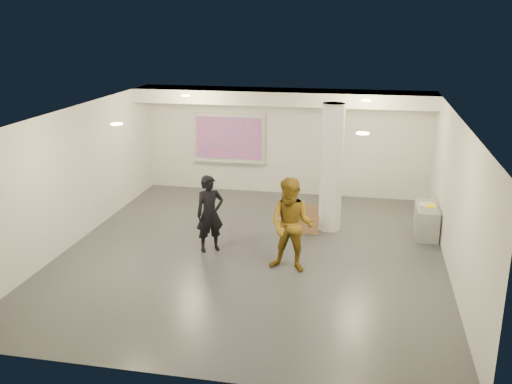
% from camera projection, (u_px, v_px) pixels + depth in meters
% --- Properties ---
extents(floor, '(8.00, 9.00, 0.01)m').
position_uv_depth(floor, '(252.00, 253.00, 12.20)').
color(floor, '#37393F').
rests_on(floor, ground).
extents(ceiling, '(8.00, 9.00, 0.01)m').
position_uv_depth(ceiling, '(252.00, 114.00, 11.32)').
color(ceiling, silver).
rests_on(ceiling, floor).
extents(wall_back, '(8.00, 0.01, 3.00)m').
position_uv_depth(wall_back, '(285.00, 142.00, 15.98)').
color(wall_back, silver).
rests_on(wall_back, floor).
extents(wall_front, '(8.00, 0.01, 3.00)m').
position_uv_depth(wall_front, '(183.00, 280.00, 7.54)').
color(wall_front, silver).
rests_on(wall_front, floor).
extents(wall_left, '(0.01, 9.00, 3.00)m').
position_uv_depth(wall_left, '(74.00, 176.00, 12.51)').
color(wall_left, silver).
rests_on(wall_left, floor).
extents(wall_right, '(0.01, 9.00, 3.00)m').
position_uv_depth(wall_right, '(455.00, 198.00, 11.01)').
color(wall_right, silver).
rests_on(wall_right, floor).
extents(soffit_band, '(8.00, 1.10, 0.36)m').
position_uv_depth(soffit_band, '(282.00, 97.00, 15.08)').
color(soffit_band, white).
rests_on(soffit_band, ceiling).
extents(downlight_nw, '(0.22, 0.22, 0.02)m').
position_uv_depth(downlight_nw, '(186.00, 96.00, 14.09)').
color(downlight_nw, '#FFD382').
rests_on(downlight_nw, ceiling).
extents(downlight_ne, '(0.22, 0.22, 0.02)m').
position_uv_depth(downlight_ne, '(366.00, 101.00, 13.26)').
color(downlight_ne, '#FFD382').
rests_on(downlight_ne, ceiling).
extents(downlight_sw, '(0.22, 0.22, 0.02)m').
position_uv_depth(downlight_sw, '(117.00, 124.00, 10.34)').
color(downlight_sw, '#FFD382').
rests_on(downlight_sw, ceiling).
extents(downlight_se, '(0.22, 0.22, 0.02)m').
position_uv_depth(downlight_se, '(363.00, 133.00, 9.51)').
color(downlight_se, '#FFD382').
rests_on(downlight_se, ceiling).
extents(column, '(0.52, 0.52, 3.00)m').
position_uv_depth(column, '(331.00, 168.00, 13.17)').
color(column, white).
rests_on(column, floor).
extents(projection_screen, '(2.10, 0.13, 1.42)m').
position_uv_depth(projection_screen, '(229.00, 139.00, 16.23)').
color(projection_screen, silver).
rests_on(projection_screen, wall_back).
extents(credenza, '(0.51, 1.20, 0.70)m').
position_uv_depth(credenza, '(426.00, 220.00, 13.15)').
color(credenza, gray).
rests_on(credenza, floor).
extents(papers_stack, '(0.30, 0.38, 0.02)m').
position_uv_depth(papers_stack, '(426.00, 205.00, 13.12)').
color(papers_stack, silver).
rests_on(papers_stack, credenza).
extents(postit_pad, '(0.24, 0.32, 0.03)m').
position_uv_depth(postit_pad, '(430.00, 206.00, 13.02)').
color(postit_pad, '#FFFA1C').
rests_on(postit_pad, credenza).
extents(cardboard_back, '(0.55, 0.24, 0.57)m').
position_uv_depth(cardboard_back, '(306.00, 216.00, 13.64)').
color(cardboard_back, brown).
rests_on(cardboard_back, floor).
extents(cardboard_front, '(0.44, 0.17, 0.47)m').
position_uv_depth(cardboard_front, '(309.00, 224.00, 13.22)').
color(cardboard_front, brown).
rests_on(cardboard_front, floor).
extents(woman, '(0.73, 0.67, 1.67)m').
position_uv_depth(woman, '(210.00, 214.00, 12.12)').
color(woman, black).
rests_on(woman, floor).
extents(man, '(1.02, 0.86, 1.89)m').
position_uv_depth(man, '(292.00, 225.00, 11.13)').
color(man, olive).
rests_on(man, floor).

